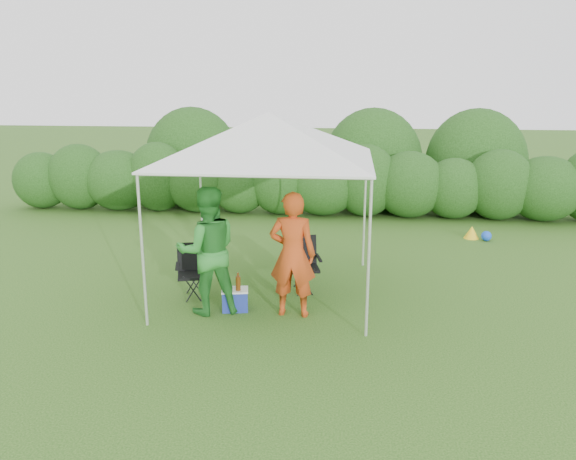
# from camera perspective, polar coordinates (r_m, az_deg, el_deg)

# --- Properties ---
(ground) EXTENTS (70.00, 70.00, 0.00)m
(ground) POSITION_cam_1_polar(r_m,az_deg,el_deg) (8.63, -2.30, -7.37)
(ground) COLOR #3B6620
(hedge) EXTENTS (15.43, 1.53, 1.80)m
(hedge) POSITION_cam_1_polar(r_m,az_deg,el_deg) (14.16, 1.77, 4.85)
(hedge) COLOR #245219
(hedge) RESTS_ON ground
(canopy) EXTENTS (3.10, 3.10, 2.83)m
(canopy) POSITION_cam_1_polar(r_m,az_deg,el_deg) (8.53, -1.95, 9.44)
(canopy) COLOR silver
(canopy) RESTS_ON ground
(chair_right) EXTENTS (0.62, 0.59, 0.87)m
(chair_right) POSITION_cam_1_polar(r_m,az_deg,el_deg) (9.01, 1.49, -3.09)
(chair_right) COLOR black
(chair_right) RESTS_ON ground
(chair_left) EXTENTS (0.60, 0.57, 0.83)m
(chair_left) POSITION_cam_1_polar(r_m,az_deg,el_deg) (8.87, -9.65, -3.73)
(chair_left) COLOR black
(chair_left) RESTS_ON ground
(man) EXTENTS (0.67, 0.45, 1.81)m
(man) POSITION_cam_1_polar(r_m,az_deg,el_deg) (7.90, 0.46, -2.51)
(man) COLOR #C24016
(man) RESTS_ON ground
(woman) EXTENTS (1.09, 0.98, 1.85)m
(woman) POSITION_cam_1_polar(r_m,az_deg,el_deg) (8.09, -8.15, -2.09)
(woman) COLOR #2B842D
(woman) RESTS_ON ground
(cooler) EXTENTS (0.43, 0.35, 0.32)m
(cooler) POSITION_cam_1_polar(r_m,az_deg,el_deg) (8.34, -5.40, -7.04)
(cooler) COLOR navy
(cooler) RESTS_ON ground
(bottle) EXTENTS (0.07, 0.07, 0.27)m
(bottle) POSITION_cam_1_polar(r_m,az_deg,el_deg) (8.18, -5.09, -5.24)
(bottle) COLOR #592D0C
(bottle) RESTS_ON cooler
(lawn_toy) EXTENTS (0.54, 0.45, 0.27)m
(lawn_toy) POSITION_cam_1_polar(r_m,az_deg,el_deg) (12.68, 18.51, -0.31)
(lawn_toy) COLOR yellow
(lawn_toy) RESTS_ON ground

